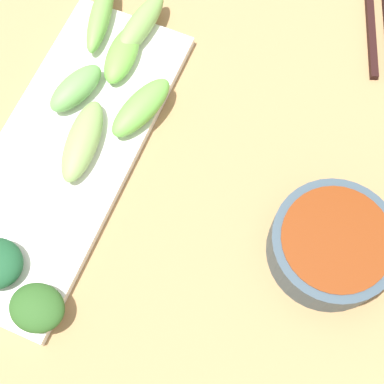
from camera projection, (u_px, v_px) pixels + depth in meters
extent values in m
cube|color=#9C7A4F|center=(186.00, 185.00, 0.60)|extent=(2.10, 2.10, 0.02)
cylinder|color=#344653|center=(331.00, 245.00, 0.54)|extent=(0.12, 0.12, 0.04)
cylinder|color=maroon|center=(333.00, 243.00, 0.53)|extent=(0.10, 0.10, 0.03)
cube|color=white|center=(64.00, 154.00, 0.59)|extent=(0.14, 0.35, 0.01)
ellipsoid|color=#68A648|center=(101.00, 15.00, 0.63)|extent=(0.04, 0.10, 0.02)
ellipsoid|color=#63AD40|center=(122.00, 55.00, 0.61)|extent=(0.04, 0.08, 0.02)
ellipsoid|color=#295320|center=(37.00, 308.00, 0.52)|extent=(0.05, 0.05, 0.02)
ellipsoid|color=#62A051|center=(76.00, 88.00, 0.60)|extent=(0.05, 0.07, 0.03)
ellipsoid|color=#63B445|center=(141.00, 107.00, 0.59)|extent=(0.05, 0.09, 0.02)
ellipsoid|color=#79A155|center=(83.00, 141.00, 0.58)|extent=(0.05, 0.10, 0.02)
ellipsoid|color=#71A350|center=(140.00, 26.00, 0.62)|extent=(0.04, 0.10, 0.02)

